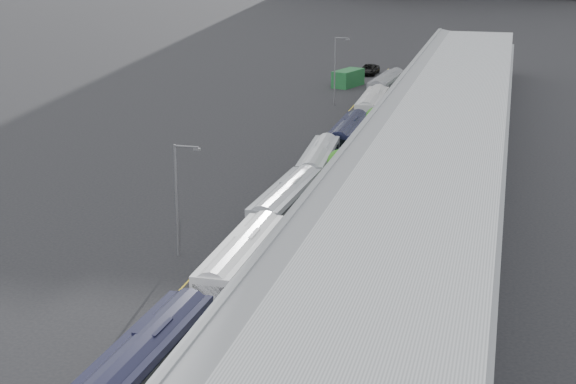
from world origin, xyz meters
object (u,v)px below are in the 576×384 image
(bus_4, at_px, (319,168))
(shipping_container, at_px, (348,78))
(bus_7, at_px, (387,90))
(street_lamp_near, at_px, (179,192))
(bus_5, at_px, (349,139))
(street_lamp_far, at_px, (336,67))
(suv, at_px, (369,69))
(bus_2, at_px, (241,270))
(bus_1, at_px, (143,378))
(bus_3, at_px, (286,210))
(bus_6, at_px, (372,110))

(bus_4, bearing_deg, shipping_container, 93.59)
(bus_7, bearing_deg, street_lamp_near, -90.53)
(bus_5, distance_m, street_lamp_far, 26.90)
(street_lamp_far, xyz_separation_m, suv, (0.09, 27.74, -4.53))
(street_lamp_far, bearing_deg, bus_4, -81.11)
(street_lamp_near, xyz_separation_m, street_lamp_far, (-0.23, 59.83, 0.43))
(bus_2, bearing_deg, bus_7, 90.27)
(bus_1, height_order, bus_3, bus_1)
(bus_3, relative_size, street_lamp_far, 1.37)
(bus_3, height_order, bus_4, bus_3)
(bus_4, relative_size, bus_5, 1.00)
(shipping_container, relative_size, suv, 1.00)
(bus_6, bearing_deg, shipping_container, 105.61)
(suv, bearing_deg, bus_2, -83.63)
(shipping_container, bearing_deg, suv, 102.30)
(bus_6, height_order, shipping_container, bus_6)
(suv, bearing_deg, bus_1, -84.41)
(bus_4, height_order, suv, bus_4)
(bus_7, distance_m, shipping_container, 12.91)
(bus_3, bearing_deg, bus_5, 91.76)
(bus_3, height_order, bus_7, bus_7)
(bus_5, height_order, shipping_container, bus_5)
(bus_1, bearing_deg, bus_4, 92.23)
(suv, bearing_deg, street_lamp_far, -87.80)
(suv, bearing_deg, shipping_container, -93.51)
(bus_1, relative_size, bus_7, 1.01)
(bus_3, distance_m, street_lamp_near, 10.56)
(bus_3, relative_size, bus_4, 1.03)
(bus_2, relative_size, bus_7, 0.97)
(bus_3, bearing_deg, suv, 96.89)
(bus_6, bearing_deg, suv, 98.45)
(bus_4, bearing_deg, suv, 91.13)
(bus_4, distance_m, bus_5, 12.66)
(bus_2, distance_m, suv, 93.12)
(bus_7, relative_size, shipping_container, 2.19)
(bus_7, xyz_separation_m, street_lamp_far, (-6.30, -5.03, 3.77))
(bus_3, distance_m, bus_5, 26.02)
(bus_1, distance_m, suv, 108.55)
(bus_1, relative_size, shipping_container, 2.21)
(bus_7, relative_size, street_lamp_far, 1.41)
(bus_3, xyz_separation_m, street_lamp_far, (-6.24, 51.82, 3.80))
(bus_2, bearing_deg, shipping_container, 95.52)
(bus_1, bearing_deg, suv, 95.25)
(bus_1, distance_m, bus_6, 70.71)
(street_lamp_near, height_order, suv, street_lamp_near)
(bus_5, bearing_deg, street_lamp_near, -100.55)
(street_lamp_far, distance_m, shipping_container, 16.13)
(bus_2, height_order, street_lamp_far, street_lamp_far)
(bus_1, bearing_deg, bus_3, 91.87)
(bus_2, relative_size, street_lamp_near, 1.49)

